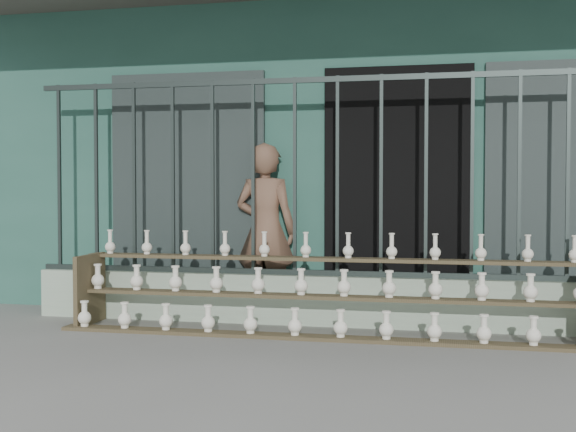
# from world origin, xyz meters

# --- Properties ---
(ground) EXTENTS (60.00, 60.00, 0.00)m
(ground) POSITION_xyz_m (0.00, 0.00, 0.00)
(ground) COLOR slate
(workshop_building) EXTENTS (7.40, 6.60, 3.21)m
(workshop_building) POSITION_xyz_m (0.00, 4.23, 1.62)
(workshop_building) COLOR #2A594B
(workshop_building) RESTS_ON ground
(parapet_wall) EXTENTS (5.00, 0.20, 0.45)m
(parapet_wall) POSITION_xyz_m (0.00, 1.30, 0.23)
(parapet_wall) COLOR #A7BEA3
(parapet_wall) RESTS_ON ground
(security_fence) EXTENTS (5.00, 0.04, 1.80)m
(security_fence) POSITION_xyz_m (-0.00, 1.30, 1.35)
(security_fence) COLOR #283330
(security_fence) RESTS_ON parapet_wall
(shelf_rack) EXTENTS (4.50, 0.68, 0.85)m
(shelf_rack) POSITION_xyz_m (0.32, 0.89, 0.36)
(shelf_rack) COLOR brown
(shelf_rack) RESTS_ON ground
(elderly_woman) EXTENTS (0.66, 0.49, 1.68)m
(elderly_woman) POSITION_xyz_m (-0.36, 1.63, 0.84)
(elderly_woman) COLOR brown
(elderly_woman) RESTS_ON ground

